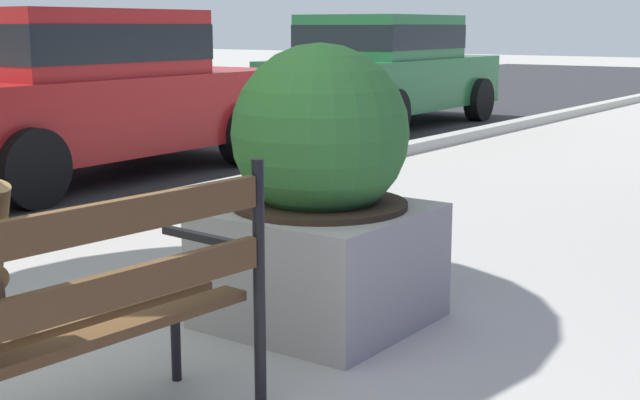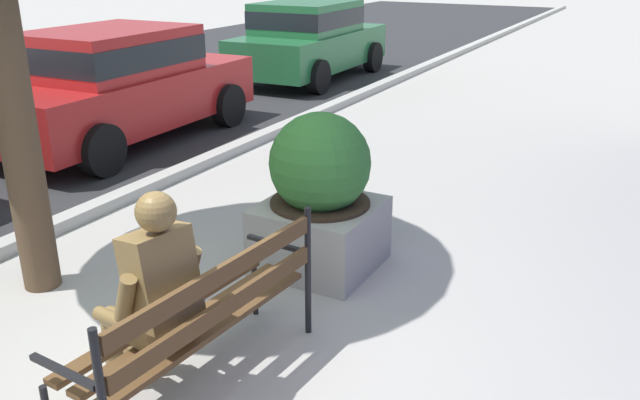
{
  "view_description": "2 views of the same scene",
  "coord_description": "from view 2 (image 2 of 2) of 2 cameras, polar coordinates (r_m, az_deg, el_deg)",
  "views": [
    {
      "loc": [
        -1.75,
        -2.1,
        1.41
      ],
      "look_at": [
        1.61,
        0.32,
        0.6
      ],
      "focal_mm": 49.99,
      "sensor_mm": 36.0,
      "label": 1
    },
    {
      "loc": [
        -2.89,
        -2.1,
        2.55
      ],
      "look_at": [
        1.61,
        0.32,
        0.6
      ],
      "focal_mm": 37.07,
      "sensor_mm": 36.0,
      "label": 2
    }
  ],
  "objects": [
    {
      "name": "ground_plane",
      "position": [
        4.39,
        -6.52,
        -14.76
      ],
      "size": [
        80.0,
        80.0,
        0.0
      ],
      "primitive_type": "plane",
      "color": "#ADA8A0"
    },
    {
      "name": "parked_car_red",
      "position": [
        9.59,
        -17.07,
        9.72
      ],
      "size": [
        4.15,
        2.01,
        1.56
      ],
      "color": "#B21E1E",
      "rests_on": "ground"
    },
    {
      "name": "concrete_planter",
      "position": [
        5.46,
        0.0,
        0.29
      ],
      "size": [
        0.93,
        0.93,
        1.34
      ],
      "color": "#A8A399",
      "rests_on": "ground"
    },
    {
      "name": "park_bench",
      "position": [
        4.0,
        -10.08,
        -9.55
      ],
      "size": [
        1.83,
        0.66,
        0.95
      ],
      "color": "brown",
      "rests_on": "ground"
    },
    {
      "name": "parked_car_green",
      "position": [
        13.88,
        -0.93,
        13.81
      ],
      "size": [
        4.15,
        2.01,
        1.56
      ],
      "color": "#236638",
      "rests_on": "ground"
    },
    {
      "name": "bronze_statue_seated",
      "position": [
        3.93,
        -14.44,
        -8.43
      ],
      "size": [
        0.74,
        0.79,
        1.37
      ],
      "color": "olive",
      "rests_on": "ground"
    }
  ]
}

